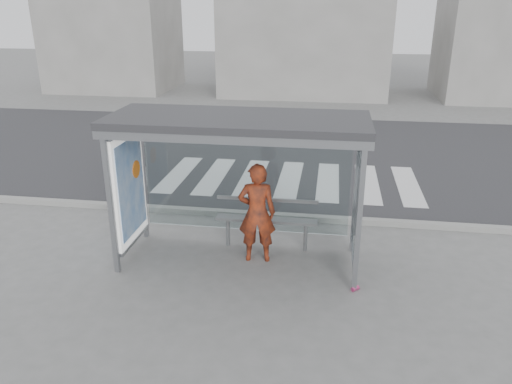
% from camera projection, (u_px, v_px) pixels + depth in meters
% --- Properties ---
extents(ground, '(80.00, 80.00, 0.00)m').
position_uv_depth(ground, '(239.00, 260.00, 8.95)').
color(ground, slate).
rests_on(ground, ground).
extents(road, '(30.00, 10.00, 0.01)m').
position_uv_depth(road, '(281.00, 152.00, 15.42)').
color(road, '#2D2D2F').
rests_on(road, ground).
extents(curb, '(30.00, 0.18, 0.12)m').
position_uv_depth(curb, '(256.00, 215.00, 10.73)').
color(curb, gray).
rests_on(curb, ground).
extents(crosswalk, '(6.55, 3.00, 0.00)m').
position_uv_depth(crosswalk, '(290.00, 179.00, 13.04)').
color(crosswalk, silver).
rests_on(crosswalk, ground).
extents(bus_shelter, '(4.25, 1.65, 2.62)m').
position_uv_depth(bus_shelter, '(217.00, 152.00, 8.36)').
color(bus_shelter, gray).
rests_on(bus_shelter, ground).
extents(building_left, '(6.00, 5.00, 6.00)m').
position_uv_depth(building_left, '(113.00, 30.00, 25.93)').
color(building_left, gray).
rests_on(building_left, ground).
extents(building_center, '(8.00, 5.00, 5.00)m').
position_uv_depth(building_center, '(305.00, 42.00, 24.69)').
color(building_center, gray).
rests_on(building_center, ground).
extents(building_right, '(5.00, 5.00, 7.00)m').
position_uv_depth(building_right, '(501.00, 22.00, 23.06)').
color(building_right, gray).
rests_on(building_right, ground).
extents(person, '(0.71, 0.51, 1.81)m').
position_uv_depth(person, '(257.00, 213.00, 8.68)').
color(person, orange).
rests_on(person, ground).
extents(bench, '(1.88, 0.23, 0.97)m').
position_uv_depth(bench, '(266.00, 220.00, 9.23)').
color(bench, slate).
rests_on(bench, ground).
extents(soda_can, '(0.15, 0.15, 0.07)m').
position_uv_depth(soda_can, '(355.00, 289.00, 8.00)').
color(soda_can, '#E04282').
rests_on(soda_can, ground).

